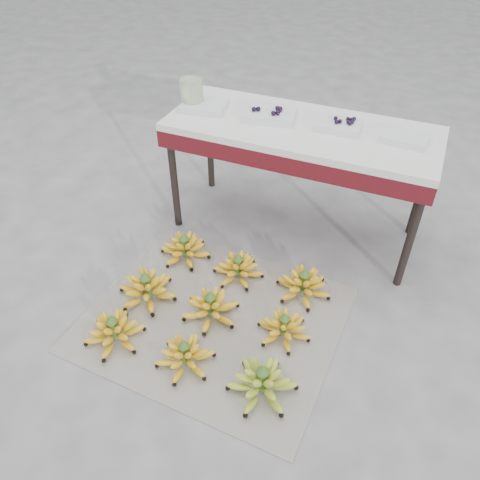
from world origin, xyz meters
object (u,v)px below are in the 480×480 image
at_px(bunch_mid_center, 211,307).
at_px(glass_jar, 192,93).
at_px(bunch_front_left, 114,331).
at_px(tray_far_right, 404,138).
at_px(bunch_front_right, 262,382).
at_px(bunch_back_center, 238,268).
at_px(tray_far_left, 204,106).
at_px(newspaper_mat, 213,318).
at_px(bunch_mid_left, 147,289).
at_px(vendor_table, 301,139).
at_px(tray_right, 339,125).
at_px(bunch_mid_right, 284,327).
at_px(tray_left, 270,115).
at_px(bunch_back_right, 303,285).
at_px(bunch_front_center, 185,355).
at_px(bunch_back_left, 185,249).

relative_size(bunch_mid_center, glass_jar, 2.14).
xyz_separation_m(bunch_front_left, tray_far_right, (1.06, 1.22, 0.66)).
bearing_deg(bunch_front_right, tray_far_right, 65.82).
bearing_deg(bunch_back_center, tray_far_left, 118.07).
bearing_deg(newspaper_mat, bunch_mid_left, -179.29).
bearing_deg(vendor_table, tray_far_left, -177.06).
relative_size(tray_right, glass_jar, 1.50).
relative_size(bunch_mid_right, bunch_back_center, 1.02).
bearing_deg(tray_left, bunch_back_right, -52.29).
bearing_deg(newspaper_mat, bunch_back_right, 43.53).
bearing_deg(bunch_front_center, tray_right, 57.06).
bearing_deg(vendor_table, bunch_front_left, -113.78).
height_order(tray_left, glass_jar, glass_jar).
relative_size(bunch_front_center, glass_jar, 2.11).
relative_size(newspaper_mat, bunch_mid_right, 3.75).
xyz_separation_m(bunch_mid_right, bunch_back_center, (-0.37, 0.30, 0.00)).
relative_size(bunch_back_left, tray_left, 0.95).
bearing_deg(bunch_back_left, glass_jar, 108.71).
relative_size(vendor_table, tray_left, 4.80).
bearing_deg(bunch_mid_center, bunch_back_left, 121.13).
xyz_separation_m(tray_left, tray_right, (0.38, 0.03, -0.00)).
distance_m(bunch_front_center, bunch_back_right, 0.74).
height_order(bunch_front_right, tray_left, tray_left).
distance_m(bunch_front_left, tray_far_left, 1.33).
relative_size(newspaper_mat, tray_left, 4.06).
bearing_deg(tray_far_right, bunch_back_left, -152.08).
relative_size(newspaper_mat, tray_right, 5.10).
xyz_separation_m(bunch_back_right, tray_left, (-0.41, 0.54, 0.67)).
height_order(bunch_front_center, bunch_mid_left, bunch_mid_left).
bearing_deg(bunch_mid_center, tray_left, 79.12).
height_order(tray_far_left, glass_jar, glass_jar).
distance_m(bunch_front_center, tray_left, 1.36).
height_order(tray_left, tray_far_right, tray_left).
bearing_deg(bunch_mid_right, bunch_mid_center, -157.01).
bearing_deg(tray_left, bunch_mid_right, -64.15).
height_order(bunch_front_left, tray_right, tray_right).
xyz_separation_m(tray_right, glass_jar, (-0.85, -0.06, 0.06)).
bearing_deg(bunch_back_left, tray_far_left, 100.18).
xyz_separation_m(bunch_front_right, bunch_mid_center, (-0.40, 0.31, -0.00)).
distance_m(vendor_table, glass_jar, 0.67).
relative_size(bunch_mid_right, tray_left, 1.08).
height_order(bunch_front_right, bunch_mid_left, same).
bearing_deg(bunch_front_right, newspaper_mat, 131.62).
bearing_deg(bunch_mid_center, bunch_front_left, -151.15).
xyz_separation_m(bunch_mid_left, tray_left, (0.34, 0.89, 0.66)).
bearing_deg(tray_left, tray_right, 4.13).
bearing_deg(bunch_front_left, tray_far_left, 74.09).
xyz_separation_m(bunch_back_right, vendor_table, (-0.23, 0.53, 0.56)).
relative_size(tray_far_right, glass_jar, 1.47).
bearing_deg(tray_left, tray_far_left, -174.30).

